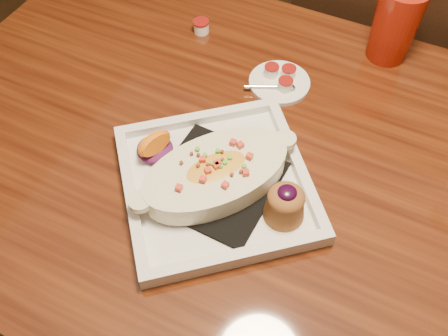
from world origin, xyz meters
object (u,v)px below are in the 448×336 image
at_px(chair_far, 366,60).
at_px(red_tumbler, 395,24).
at_px(plate, 220,179).
at_px(saucer, 279,81).
at_px(table, 290,202).

bearing_deg(chair_far, red_tumbler, 103.07).
relative_size(plate, red_tumbler, 2.70).
bearing_deg(plate, saucer, 51.03).
bearing_deg(chair_far, saucer, 75.87).
height_order(chair_far, plate, chair_far).
distance_m(saucer, red_tumbler, 0.26).
relative_size(chair_far, plate, 2.15).
height_order(table, saucer, saucer).
height_order(plate, red_tumbler, red_tumbler).
distance_m(table, chair_far, 0.65).
xyz_separation_m(chair_far, plate, (-0.10, -0.72, 0.27)).
distance_m(chair_far, plate, 0.78).
relative_size(chair_far, red_tumbler, 5.78).
height_order(table, chair_far, chair_far).
bearing_deg(red_tumbler, plate, -109.55).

